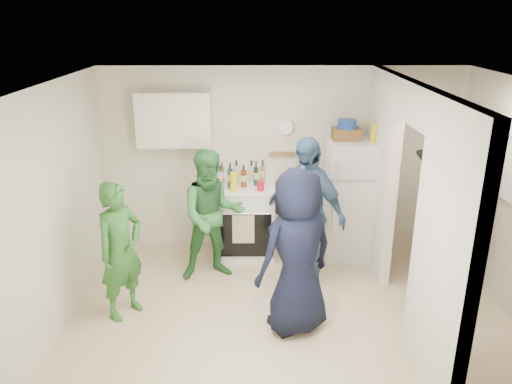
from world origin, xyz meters
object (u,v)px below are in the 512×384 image
(fridge, at_px, (350,200))
(person_green_center, at_px, (212,216))
(person_denim, at_px, (305,212))
(stove, at_px, (244,220))
(blue_bowl, at_px, (347,124))
(person_green_left, at_px, (121,251))
(wicker_basket, at_px, (346,134))
(person_navy, at_px, (297,253))
(yellow_cup_stack_top, at_px, (374,133))
(person_nook, at_px, (441,215))

(fridge, height_order, person_green_center, person_green_center)
(person_green_center, xyz_separation_m, person_denim, (1.11, -0.14, 0.10))
(stove, xyz_separation_m, person_green_center, (-0.37, -0.61, 0.32))
(blue_bowl, relative_size, person_green_left, 0.16)
(wicker_basket, height_order, person_navy, wicker_basket)
(yellow_cup_stack_top, xyz_separation_m, person_denim, (-0.90, -0.62, -0.81))
(stove, distance_m, person_nook, 2.50)
(stove, bearing_deg, person_nook, -21.61)
(person_navy, bearing_deg, fridge, -146.58)
(fridge, xyz_separation_m, person_nook, (0.87, -0.88, 0.14))
(person_green_left, relative_size, person_denim, 0.83)
(blue_bowl, xyz_separation_m, person_green_center, (-1.69, -0.63, -0.99))
(stove, relative_size, fridge, 0.62)
(stove, height_order, person_green_left, person_green_left)
(blue_bowl, bearing_deg, fridge, -26.57)
(wicker_basket, distance_m, yellow_cup_stack_top, 0.36)
(wicker_basket, xyz_separation_m, yellow_cup_stack_top, (0.32, -0.15, 0.05))
(yellow_cup_stack_top, distance_m, person_green_left, 3.34)
(blue_bowl, distance_m, person_green_center, 2.06)
(person_green_left, bearing_deg, person_denim, -34.66)
(person_denim, relative_size, person_navy, 1.05)
(fridge, bearing_deg, person_denim, -133.13)
(person_navy, xyz_separation_m, person_nook, (1.73, 0.81, 0.07))
(person_navy, distance_m, person_nook, 1.91)
(fridge, relative_size, person_green_left, 1.05)
(fridge, distance_m, yellow_cup_stack_top, 0.96)
(wicker_basket, bearing_deg, stove, -179.13)
(stove, height_order, wicker_basket, wicker_basket)
(wicker_basket, bearing_deg, fridge, -26.57)
(person_navy, bearing_deg, stove, -101.62)
(stove, height_order, yellow_cup_stack_top, yellow_cup_stack_top)
(wicker_basket, distance_m, person_green_center, 2.00)
(person_nook, bearing_deg, stove, -84.29)
(fridge, distance_m, blue_bowl, 1.01)
(fridge, height_order, person_navy, person_navy)
(yellow_cup_stack_top, bearing_deg, person_green_center, -166.65)
(blue_bowl, bearing_deg, yellow_cup_stack_top, -25.11)
(fridge, xyz_separation_m, person_navy, (-0.85, -1.69, 0.07))
(person_green_left, distance_m, person_navy, 1.86)
(fridge, distance_m, person_denim, 0.99)
(fridge, bearing_deg, person_green_left, -152.37)
(wicker_basket, bearing_deg, person_denim, -126.73)
(blue_bowl, relative_size, person_green_center, 0.15)
(person_green_left, bearing_deg, person_nook, -45.01)
(wicker_basket, bearing_deg, person_green_left, -150.62)
(stove, xyz_separation_m, fridge, (1.42, -0.03, 0.31))
(stove, distance_m, blue_bowl, 1.86)
(person_green_left, xyz_separation_m, person_green_center, (0.91, 0.83, 0.05))
(yellow_cup_stack_top, xyz_separation_m, person_navy, (-1.07, -1.59, -0.86))
(person_green_left, height_order, person_green_center, person_green_center)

